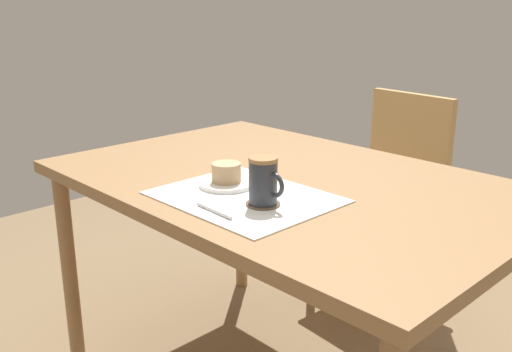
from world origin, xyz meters
TOP-DOWN VIEW (x-y plane):
  - dining_table at (0.00, 0.00)m, footprint 1.36×0.90m
  - wooden_chair at (-0.16, 0.79)m, footprint 0.46×0.46m
  - placemat at (0.05, -0.21)m, footprint 0.44×0.35m
  - pastry_plate at (-0.05, -0.18)m, footprint 0.15×0.15m
  - pastry at (-0.05, -0.18)m, footprint 0.08×0.08m
  - coffee_coaster at (0.13, -0.22)m, footprint 0.09×0.09m
  - coffee_mug at (0.13, -0.22)m, footprint 0.10×0.07m
  - teaspoon at (0.08, -0.34)m, footprint 0.13×0.02m

SIDE VIEW (x-z plane):
  - wooden_chair at x=-0.16m, z-range 0.04..0.89m
  - dining_table at x=0.00m, z-range 0.30..1.02m
  - placemat at x=0.05m, z-range 0.73..0.73m
  - coffee_coaster at x=0.13m, z-range 0.73..0.73m
  - teaspoon at x=0.08m, z-range 0.73..0.74m
  - pastry_plate at x=-0.05m, z-range 0.73..0.74m
  - pastry at x=-0.05m, z-range 0.74..0.79m
  - coffee_mug at x=0.13m, z-range 0.73..0.85m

